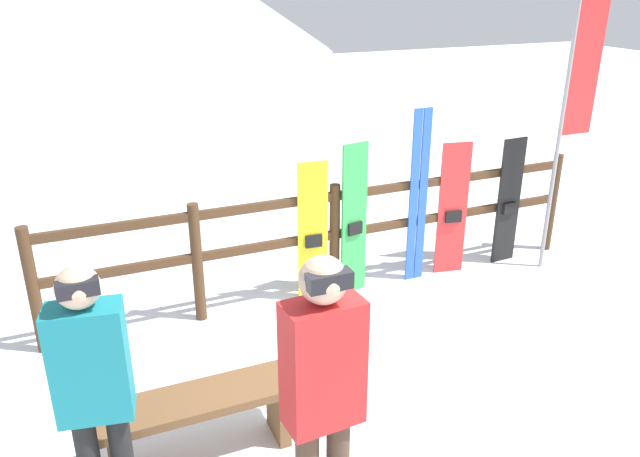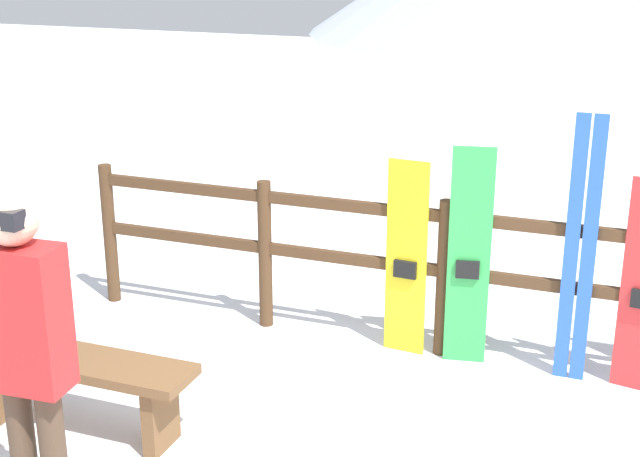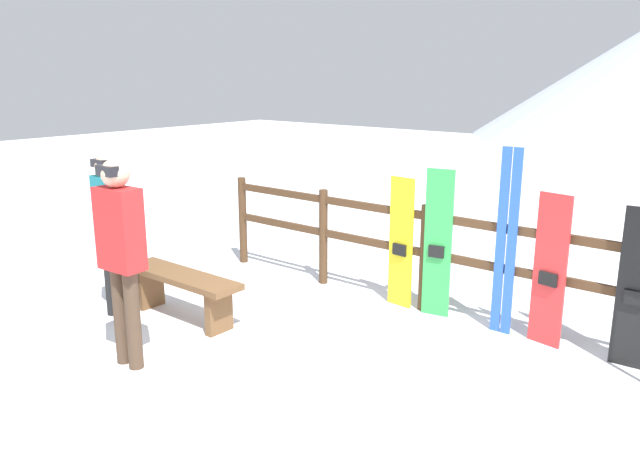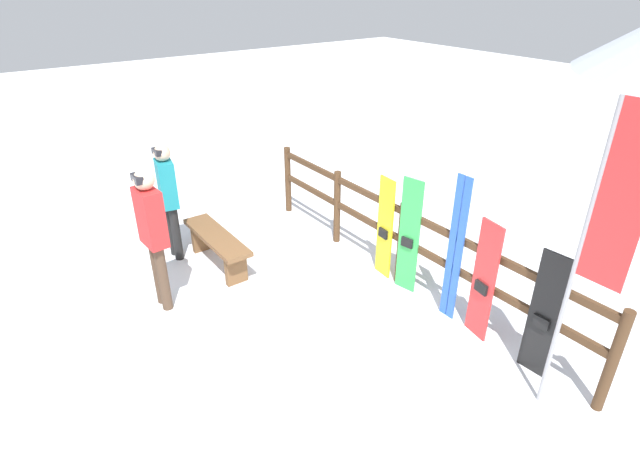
{
  "view_description": "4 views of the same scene",
  "coord_description": "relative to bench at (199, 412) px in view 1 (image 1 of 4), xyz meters",
  "views": [
    {
      "loc": [
        -2.28,
        -2.99,
        2.92
      ],
      "look_at": [
        -0.46,
        1.29,
        1.02
      ],
      "focal_mm": 35.0,
      "sensor_mm": 36.0,
      "label": 1
    },
    {
      "loc": [
        1.22,
        -3.56,
        2.8
      ],
      "look_at": [
        -0.55,
        1.08,
        1.14
      ],
      "focal_mm": 50.0,
      "sensor_mm": 36.0,
      "label": 2
    },
    {
      "loc": [
        3.02,
        -3.42,
        2.41
      ],
      "look_at": [
        -0.61,
        1.05,
        0.96
      ],
      "focal_mm": 35.0,
      "sensor_mm": 36.0,
      "label": 3
    },
    {
      "loc": [
        3.87,
        -2.06,
        3.64
      ],
      "look_at": [
        -0.29,
        0.95,
        0.97
      ],
      "focal_mm": 28.0,
      "sensor_mm": 36.0,
      "label": 4
    }
  ],
  "objects": [
    {
      "name": "snowboard_black_stripe",
      "position": [
        3.73,
        1.68,
        0.33
      ],
      "size": [
        0.29,
        0.07,
        1.37
      ],
      "color": "black",
      "rests_on": "ground"
    },
    {
      "name": "person_teal",
      "position": [
        -0.58,
        -0.37,
        0.62
      ],
      "size": [
        0.4,
        0.27,
        1.65
      ],
      "color": "black",
      "rests_on": "ground"
    },
    {
      "name": "rental_flag",
      "position": [
        4.12,
        1.39,
        1.5
      ],
      "size": [
        0.4,
        0.04,
        2.88
      ],
      "color": "#99999E",
      "rests_on": "ground"
    },
    {
      "name": "person_red",
      "position": [
        0.45,
        -0.94,
        0.69
      ],
      "size": [
        0.4,
        0.23,
        1.75
      ],
      "color": "#4C3828",
      "rests_on": "ground"
    },
    {
      "name": "fence",
      "position": [
        1.73,
        1.74,
        0.31
      ],
      "size": [
        5.42,
        0.1,
        1.11
      ],
      "color": "#4C331E",
      "rests_on": "ground"
    },
    {
      "name": "snowboard_red",
      "position": [
        3.02,
        1.68,
        0.34
      ],
      "size": [
        0.31,
        0.1,
        1.4
      ],
      "color": "red",
      "rests_on": "ground"
    },
    {
      "name": "ground_plane",
      "position": [
        1.73,
        -0.26,
        -0.35
      ],
      "size": [
        40.0,
        40.0,
        0.0
      ],
      "primitive_type": "plane",
      "color": "white"
    },
    {
      "name": "snowboard_green",
      "position": [
        1.9,
        1.68,
        0.39
      ],
      "size": [
        0.28,
        0.09,
        1.5
      ],
      "color": "green",
      "rests_on": "ground"
    },
    {
      "name": "snowboard_yellow",
      "position": [
        1.48,
        1.68,
        0.33
      ],
      "size": [
        0.29,
        0.07,
        1.38
      ],
      "color": "yellow",
      "rests_on": "ground"
    },
    {
      "name": "ski_pair_blue",
      "position": [
        2.6,
        1.69,
        0.53
      ],
      "size": [
        0.2,
        0.02,
        1.77
      ],
      "color": "blue",
      "rests_on": "ground"
    },
    {
      "name": "bench",
      "position": [
        0.0,
        0.0,
        0.0
      ],
      "size": [
        1.41,
        0.36,
        0.48
      ],
      "color": "brown",
      "rests_on": "ground"
    }
  ]
}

